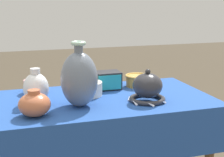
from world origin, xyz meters
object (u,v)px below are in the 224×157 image
(jar_round_terracotta, at_px, (35,104))
(pot_squat_rose, at_px, (35,86))
(pot_squat_ivory, at_px, (88,89))
(mosaic_tile_box, at_px, (107,80))
(vase_tall_bulbous, at_px, (79,79))
(cup_wide_ochre, at_px, (137,80))
(vase_dome_bell, at_px, (147,88))
(jar_round_porcelain, at_px, (36,88))

(jar_round_terracotta, bearing_deg, pot_squat_rose, 84.65)
(pot_squat_ivory, xyz_separation_m, jar_round_terracotta, (-0.28, -0.23, 0.02))
(mosaic_tile_box, distance_m, pot_squat_rose, 0.38)
(pot_squat_ivory, bearing_deg, vase_tall_bulbous, -115.26)
(pot_squat_rose, height_order, cup_wide_ochre, pot_squat_rose)
(cup_wide_ochre, bearing_deg, mosaic_tile_box, -179.16)
(pot_squat_ivory, xyz_separation_m, cup_wide_ochre, (0.30, 0.10, 0.00))
(vase_tall_bulbous, height_order, jar_round_terracotta, vase_tall_bulbous)
(pot_squat_ivory, height_order, jar_round_terracotta, jar_round_terracotta)
(vase_dome_bell, relative_size, cup_wide_ochre, 1.39)
(vase_dome_bell, xyz_separation_m, pot_squat_rose, (-0.49, 0.31, -0.03))
(vase_dome_bell, relative_size, jar_round_porcelain, 1.12)
(vase_tall_bulbous, distance_m, mosaic_tile_box, 0.33)
(vase_tall_bulbous, xyz_separation_m, jar_round_porcelain, (-0.18, 0.09, -0.05))
(jar_round_porcelain, relative_size, jar_round_terracotta, 1.25)
(vase_tall_bulbous, xyz_separation_m, mosaic_tile_box, (0.20, 0.25, -0.08))
(vase_tall_bulbous, distance_m, cup_wide_ochre, 0.47)
(vase_dome_bell, height_order, jar_round_porcelain, jar_round_porcelain)
(mosaic_tile_box, bearing_deg, cup_wide_ochre, 1.44)
(vase_dome_bell, distance_m, jar_round_terracotta, 0.53)
(vase_dome_bell, bearing_deg, vase_tall_bulbous, 176.08)
(cup_wide_ochre, bearing_deg, pot_squat_rose, 176.05)
(pot_squat_rose, distance_m, jar_round_porcelain, 0.20)
(vase_dome_bell, xyz_separation_m, mosaic_tile_box, (-0.12, 0.27, -0.02))
(mosaic_tile_box, bearing_deg, jar_round_porcelain, -157.11)
(jar_round_porcelain, xyz_separation_m, jar_round_terracotta, (-0.02, -0.17, -0.02))
(vase_dome_bell, distance_m, cup_wide_ochre, 0.28)
(vase_tall_bulbous, relative_size, cup_wide_ochre, 2.19)
(pot_squat_rose, relative_size, jar_round_terracotta, 0.86)
(mosaic_tile_box, bearing_deg, jar_round_terracotta, -140.85)
(pot_squat_rose, bearing_deg, vase_dome_bell, -32.53)
(vase_dome_bell, height_order, mosaic_tile_box, vase_dome_bell)
(pot_squat_ivory, bearing_deg, jar_round_porcelain, -165.81)
(jar_round_porcelain, bearing_deg, cup_wide_ochre, 16.04)
(pot_squat_rose, xyz_separation_m, jar_round_porcelain, (-0.01, -0.20, 0.04))
(jar_round_porcelain, distance_m, jar_round_terracotta, 0.17)
(vase_tall_bulbous, relative_size, vase_dome_bell, 1.58)
(vase_tall_bulbous, bearing_deg, jar_round_porcelain, 153.17)
(vase_dome_bell, distance_m, pot_squat_ivory, 0.31)
(cup_wide_ochre, bearing_deg, jar_round_terracotta, -150.57)
(jar_round_porcelain, bearing_deg, vase_dome_bell, -12.81)
(vase_dome_bell, relative_size, pot_squat_rose, 1.62)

